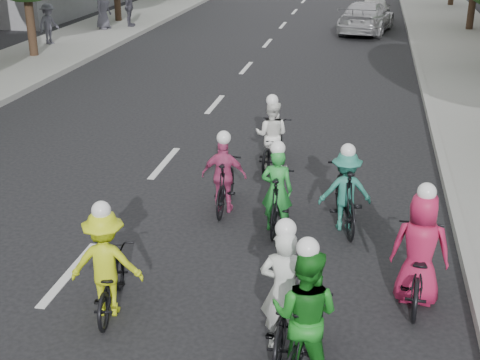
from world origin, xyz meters
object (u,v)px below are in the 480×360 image
(cyclist_3, at_px, (225,181))
(cyclist_5, at_px, (277,197))
(spectator_0, at_px, (49,24))
(cyclist_0, at_px, (284,306))
(follow_car_trail, at_px, (374,10))
(cyclist_6, at_px, (272,141))
(cyclist_2, at_px, (108,271))
(spectator_1, at_px, (129,7))
(cyclist_4, at_px, (419,260))
(follow_car_lead, at_px, (366,17))
(cyclist_1, at_px, (305,324))
(spectator_2, at_px, (103,8))
(cyclist_7, at_px, (345,194))

(cyclist_3, distance_m, cyclist_5, 1.21)
(cyclist_3, distance_m, spectator_0, 17.91)
(cyclist_0, height_order, follow_car_trail, cyclist_0)
(cyclist_6, height_order, spectator_0, spectator_0)
(cyclist_2, bearing_deg, spectator_1, -80.45)
(spectator_0, bearing_deg, spectator_1, -1.07)
(cyclist_4, bearing_deg, follow_car_trail, -83.25)
(follow_car_lead, bearing_deg, follow_car_trail, -86.77)
(cyclist_1, relative_size, follow_car_lead, 0.38)
(cyclist_4, bearing_deg, spectator_1, -56.06)
(cyclist_5, xyz_separation_m, follow_car_trail, (1.49, 24.41, 0.06))
(cyclist_3, xyz_separation_m, follow_car_trail, (2.55, 23.81, 0.06))
(cyclist_0, distance_m, cyclist_4, 2.25)
(spectator_0, bearing_deg, cyclist_1, -129.73)
(spectator_2, bearing_deg, spectator_1, -34.52)
(cyclist_3, bearing_deg, cyclist_7, 170.59)
(cyclist_4, bearing_deg, cyclist_3, -32.07)
(cyclist_4, relative_size, spectator_0, 1.17)
(cyclist_0, xyz_separation_m, spectator_0, (-12.13, 18.49, 0.38))
(cyclist_4, relative_size, follow_car_trail, 0.50)
(cyclist_1, xyz_separation_m, cyclist_6, (-1.42, 6.95, -0.12))
(cyclist_1, xyz_separation_m, cyclist_2, (-2.79, 0.87, -0.08))
(cyclist_2, relative_size, cyclist_7, 0.85)
(follow_car_trail, bearing_deg, cyclist_5, 86.94)
(follow_car_lead, height_order, spectator_1, spectator_1)
(cyclist_3, relative_size, cyclist_4, 0.87)
(cyclist_1, xyz_separation_m, spectator_2, (-11.72, 23.11, 0.40))
(cyclist_4, relative_size, cyclist_6, 1.02)
(cyclist_4, bearing_deg, cyclist_6, -55.28)
(cyclist_3, height_order, follow_car_lead, cyclist_3)
(cyclist_4, xyz_separation_m, cyclist_6, (-2.83, 4.96, -0.05))
(cyclist_5, height_order, cyclist_6, cyclist_6)
(cyclist_0, relative_size, spectator_0, 1.11)
(spectator_0, relative_size, spectator_1, 0.90)
(cyclist_0, distance_m, spectator_0, 22.12)
(spectator_0, bearing_deg, follow_car_trail, -37.41)
(cyclist_6, distance_m, follow_car_trail, 21.48)
(follow_car_lead, bearing_deg, cyclist_7, 99.43)
(follow_car_lead, distance_m, spectator_2, 12.18)
(cyclist_7, xyz_separation_m, spectator_2, (-12.00, 18.90, 0.47))
(cyclist_1, height_order, cyclist_3, cyclist_1)
(follow_car_trail, xyz_separation_m, spectator_1, (-11.40, -4.27, 0.41))
(spectator_2, bearing_deg, cyclist_6, -137.66)
(cyclist_5, relative_size, follow_car_trail, 0.45)
(cyclist_3, height_order, spectator_0, spectator_0)
(cyclist_0, relative_size, follow_car_trail, 0.48)
(cyclist_0, distance_m, cyclist_1, 0.63)
(cyclist_2, xyz_separation_m, cyclist_6, (1.37, 6.08, -0.03))
(cyclist_0, bearing_deg, cyclist_6, -79.23)
(cyclist_1, distance_m, spectator_0, 22.74)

